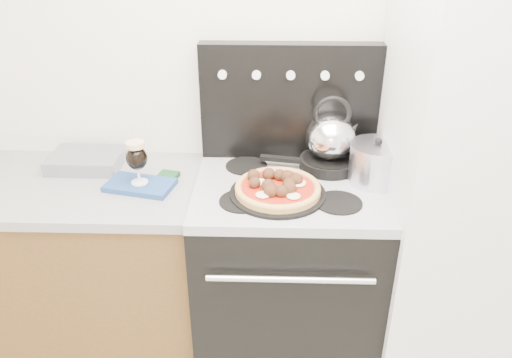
{
  "coord_description": "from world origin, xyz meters",
  "views": [
    {
      "loc": [
        0.0,
        -0.6,
        1.87
      ],
      "look_at": [
        -0.05,
        1.05,
        1.0
      ],
      "focal_mm": 35.0,
      "sensor_mm": 36.0,
      "label": 1
    }
  ],
  "objects_px": {
    "stove_body": "(286,278)",
    "fridge": "(468,182)",
    "skillet": "(329,163)",
    "base_cabinet": "(45,271)",
    "oven_mitt": "(140,185)",
    "beer_glass": "(137,162)",
    "tea_kettle": "(331,133)",
    "pizza_pan": "(278,193)",
    "stock_pot": "(376,164)",
    "pizza": "(278,187)"
  },
  "relations": [
    {
      "from": "stove_body",
      "to": "fridge",
      "type": "xyz_separation_m",
      "value": [
        0.7,
        -0.03,
        0.51
      ]
    },
    {
      "from": "stove_body",
      "to": "skillet",
      "type": "xyz_separation_m",
      "value": [
        0.17,
        0.15,
        0.5
      ]
    },
    {
      "from": "base_cabinet",
      "to": "oven_mitt",
      "type": "height_order",
      "value": "oven_mitt"
    },
    {
      "from": "beer_glass",
      "to": "tea_kettle",
      "type": "height_order",
      "value": "tea_kettle"
    },
    {
      "from": "stove_body",
      "to": "fridge",
      "type": "height_order",
      "value": "fridge"
    },
    {
      "from": "tea_kettle",
      "to": "stove_body",
      "type": "bearing_deg",
      "value": -138.23
    },
    {
      "from": "pizza_pan",
      "to": "stock_pot",
      "type": "distance_m",
      "value": 0.42
    },
    {
      "from": "base_cabinet",
      "to": "beer_glass",
      "type": "bearing_deg",
      "value": -4.77
    },
    {
      "from": "oven_mitt",
      "to": "pizza_pan",
      "type": "relative_size",
      "value": 0.72
    },
    {
      "from": "oven_mitt",
      "to": "pizza_pan",
      "type": "distance_m",
      "value": 0.56
    },
    {
      "from": "pizza",
      "to": "tea_kettle",
      "type": "relative_size",
      "value": 1.43
    },
    {
      "from": "beer_glass",
      "to": "tea_kettle",
      "type": "distance_m",
      "value": 0.8
    },
    {
      "from": "beer_glass",
      "to": "stove_body",
      "type": "bearing_deg",
      "value": 1.6
    },
    {
      "from": "stove_body",
      "to": "tea_kettle",
      "type": "height_order",
      "value": "tea_kettle"
    },
    {
      "from": "oven_mitt",
      "to": "pizza",
      "type": "height_order",
      "value": "pizza"
    },
    {
      "from": "stove_body",
      "to": "fridge",
      "type": "bearing_deg",
      "value": -2.05
    },
    {
      "from": "fridge",
      "to": "tea_kettle",
      "type": "distance_m",
      "value": 0.57
    },
    {
      "from": "stove_body",
      "to": "pizza_pan",
      "type": "xyz_separation_m",
      "value": [
        -0.05,
        -0.09,
        0.49
      ]
    },
    {
      "from": "oven_mitt",
      "to": "tea_kettle",
      "type": "distance_m",
      "value": 0.81
    },
    {
      "from": "pizza_pan",
      "to": "base_cabinet",
      "type": "bearing_deg",
      "value": 173.66
    },
    {
      "from": "skillet",
      "to": "stock_pot",
      "type": "bearing_deg",
      "value": -34.59
    },
    {
      "from": "pizza",
      "to": "beer_glass",
      "type": "bearing_deg",
      "value": 172.25
    },
    {
      "from": "base_cabinet",
      "to": "stove_body",
      "type": "height_order",
      "value": "stove_body"
    },
    {
      "from": "oven_mitt",
      "to": "beer_glass",
      "type": "height_order",
      "value": "beer_glass"
    },
    {
      "from": "base_cabinet",
      "to": "stock_pot",
      "type": "bearing_deg",
      "value": 0.25
    },
    {
      "from": "stove_body",
      "to": "tea_kettle",
      "type": "xyz_separation_m",
      "value": [
        0.17,
        0.15,
        0.64
      ]
    },
    {
      "from": "pizza",
      "to": "base_cabinet",
      "type": "bearing_deg",
      "value": 173.66
    },
    {
      "from": "stove_body",
      "to": "tea_kettle",
      "type": "relative_size",
      "value": 3.83
    },
    {
      "from": "oven_mitt",
      "to": "beer_glass",
      "type": "bearing_deg",
      "value": 0.0
    },
    {
      "from": "pizza_pan",
      "to": "tea_kettle",
      "type": "relative_size",
      "value": 1.62
    },
    {
      "from": "base_cabinet",
      "to": "pizza_pan",
      "type": "relative_size",
      "value": 3.89
    },
    {
      "from": "oven_mitt",
      "to": "pizza",
      "type": "distance_m",
      "value": 0.56
    },
    {
      "from": "oven_mitt",
      "to": "tea_kettle",
      "type": "xyz_separation_m",
      "value": [
        0.78,
        0.17,
        0.17
      ]
    },
    {
      "from": "beer_glass",
      "to": "skillet",
      "type": "height_order",
      "value": "beer_glass"
    },
    {
      "from": "stove_body",
      "to": "stock_pot",
      "type": "bearing_deg",
      "value": 5.2
    },
    {
      "from": "base_cabinet",
      "to": "fridge",
      "type": "xyz_separation_m",
      "value": [
        1.8,
        -0.05,
        0.52
      ]
    },
    {
      "from": "oven_mitt",
      "to": "stock_pot",
      "type": "distance_m",
      "value": 0.95
    },
    {
      "from": "tea_kettle",
      "to": "pizza_pan",
      "type": "bearing_deg",
      "value": -131.52
    },
    {
      "from": "fridge",
      "to": "pizza",
      "type": "bearing_deg",
      "value": -174.85
    },
    {
      "from": "fridge",
      "to": "skillet",
      "type": "bearing_deg",
      "value": 161.69
    },
    {
      "from": "fridge",
      "to": "beer_glass",
      "type": "xyz_separation_m",
      "value": [
        -1.3,
        0.01,
        0.06
      ]
    },
    {
      "from": "pizza_pan",
      "to": "skillet",
      "type": "relative_size",
      "value": 1.49
    },
    {
      "from": "stove_body",
      "to": "stock_pot",
      "type": "height_order",
      "value": "stock_pot"
    },
    {
      "from": "fridge",
      "to": "pizza",
      "type": "distance_m",
      "value": 0.75
    },
    {
      "from": "pizza",
      "to": "stove_body",
      "type": "bearing_deg",
      "value": 62.6
    },
    {
      "from": "base_cabinet",
      "to": "stove_body",
      "type": "bearing_deg",
      "value": -1.3
    },
    {
      "from": "stove_body",
      "to": "beer_glass",
      "type": "xyz_separation_m",
      "value": [
        -0.6,
        -0.02,
        0.57
      ]
    },
    {
      "from": "fridge",
      "to": "beer_glass",
      "type": "distance_m",
      "value": 1.31
    },
    {
      "from": "base_cabinet",
      "to": "pizza",
      "type": "xyz_separation_m",
      "value": [
        1.06,
        -0.12,
        0.53
      ]
    },
    {
      "from": "stove_body",
      "to": "oven_mitt",
      "type": "distance_m",
      "value": 0.77
    }
  ]
}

